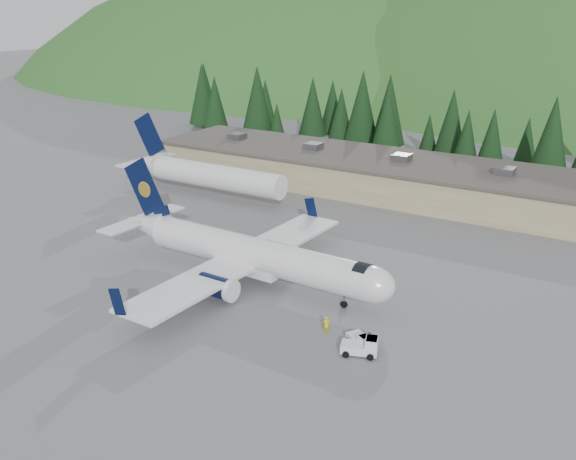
{
  "coord_description": "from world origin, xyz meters",
  "views": [
    {
      "loc": [
        34.46,
        -49.73,
        27.58
      ],
      "look_at": [
        0.0,
        6.0,
        4.0
      ],
      "focal_mm": 40.0,
      "sensor_mm": 36.0,
      "label": 1
    }
  ],
  "objects_px": {
    "baggage_tug_b": "(362,340)",
    "terminal_building": "(370,173)",
    "airliner": "(249,254)",
    "baggage_tug_a": "(363,347)",
    "ramp_worker": "(326,325)",
    "second_airliner": "(202,173)"
  },
  "relations": [
    {
      "from": "baggage_tug_b",
      "to": "baggage_tug_a",
      "type": "bearing_deg",
      "value": -29.73
    },
    {
      "from": "baggage_tug_a",
      "to": "terminal_building",
      "type": "relative_size",
      "value": 0.05
    },
    {
      "from": "baggage_tug_b",
      "to": "second_airliner",
      "type": "bearing_deg",
      "value": 176.63
    },
    {
      "from": "baggage_tug_b",
      "to": "airliner",
      "type": "bearing_deg",
      "value": -169.3
    },
    {
      "from": "baggage_tug_b",
      "to": "terminal_building",
      "type": "xyz_separation_m",
      "value": [
        -19.8,
        44.09,
        1.99
      ]
    },
    {
      "from": "second_airliner",
      "to": "baggage_tug_a",
      "type": "xyz_separation_m",
      "value": [
        40.27,
        -29.12,
        -2.61
      ]
    },
    {
      "from": "second_airliner",
      "to": "baggage_tug_b",
      "type": "xyz_separation_m",
      "value": [
        39.71,
        -28.09,
        -2.69
      ]
    },
    {
      "from": "baggage_tug_a",
      "to": "ramp_worker",
      "type": "height_order",
      "value": "ramp_worker"
    },
    {
      "from": "airliner",
      "to": "second_airliner",
      "type": "relative_size",
      "value": 1.23
    },
    {
      "from": "airliner",
      "to": "baggage_tug_b",
      "type": "bearing_deg",
      "value": -19.39
    },
    {
      "from": "airliner",
      "to": "second_airliner",
      "type": "bearing_deg",
      "value": 139.27
    },
    {
      "from": "ramp_worker",
      "to": "airliner",
      "type": "bearing_deg",
      "value": -54.85
    },
    {
      "from": "ramp_worker",
      "to": "baggage_tug_b",
      "type": "bearing_deg",
      "value": 141.64
    },
    {
      "from": "airliner",
      "to": "ramp_worker",
      "type": "distance_m",
      "value": 13.47
    },
    {
      "from": "baggage_tug_b",
      "to": "terminal_building",
      "type": "relative_size",
      "value": 0.04
    },
    {
      "from": "second_airliner",
      "to": "ramp_worker",
      "type": "height_order",
      "value": "second_airliner"
    },
    {
      "from": "second_airliner",
      "to": "ramp_worker",
      "type": "xyz_separation_m",
      "value": [
        36.0,
        -27.55,
        -2.52
      ]
    },
    {
      "from": "airliner",
      "to": "baggage_tug_b",
      "type": "xyz_separation_m",
      "value": [
        15.78,
        -6.12,
        -2.36
      ]
    },
    {
      "from": "airliner",
      "to": "ramp_worker",
      "type": "relative_size",
      "value": 21.04
    },
    {
      "from": "second_airliner",
      "to": "baggage_tug_a",
      "type": "distance_m",
      "value": 49.76
    },
    {
      "from": "airliner",
      "to": "terminal_building",
      "type": "distance_m",
      "value": 38.18
    },
    {
      "from": "baggage_tug_a",
      "to": "ramp_worker",
      "type": "xyz_separation_m",
      "value": [
        -4.27,
        1.57,
        0.09
      ]
    }
  ]
}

